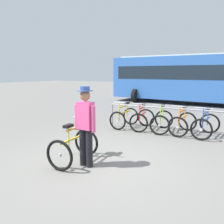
{
  "coord_description": "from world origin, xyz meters",
  "views": [
    {
      "loc": [
        2.73,
        -4.13,
        2.0
      ],
      "look_at": [
        -0.27,
        0.87,
        1.0
      ],
      "focal_mm": 37.04,
      "sensor_mm": 36.0,
      "label": 1
    }
  ],
  "objects_px": {
    "racked_bike_red": "(142,119)",
    "person_with_featured_bike": "(86,123)",
    "racked_bike_blue": "(206,125)",
    "racked_bike_lime": "(162,121)",
    "racked_bike_orange": "(183,123)",
    "bus_distant": "(190,77)",
    "racked_bike_yellow": "(124,117)",
    "featured_bicycle": "(77,140)"
  },
  "relations": [
    {
      "from": "racked_bike_yellow",
      "to": "racked_bike_orange",
      "type": "height_order",
      "value": "same"
    },
    {
      "from": "racked_bike_red",
      "to": "racked_bike_blue",
      "type": "height_order",
      "value": "same"
    },
    {
      "from": "racked_bike_orange",
      "to": "racked_bike_blue",
      "type": "distance_m",
      "value": 0.7
    },
    {
      "from": "racked_bike_lime",
      "to": "bus_distant",
      "type": "bearing_deg",
      "value": 96.42
    },
    {
      "from": "racked_bike_blue",
      "to": "featured_bicycle",
      "type": "distance_m",
      "value": 4.26
    },
    {
      "from": "person_with_featured_bike",
      "to": "racked_bike_red",
      "type": "bearing_deg",
      "value": 94.53
    },
    {
      "from": "racked_bike_blue",
      "to": "racked_bike_red",
      "type": "bearing_deg",
      "value": -176.35
    },
    {
      "from": "racked_bike_yellow",
      "to": "racked_bike_lime",
      "type": "relative_size",
      "value": 0.91
    },
    {
      "from": "racked_bike_orange",
      "to": "bus_distant",
      "type": "xyz_separation_m",
      "value": [
        -1.59,
        7.85,
        1.37
      ]
    },
    {
      "from": "racked_bike_orange",
      "to": "featured_bicycle",
      "type": "relative_size",
      "value": 0.92
    },
    {
      "from": "featured_bicycle",
      "to": "racked_bike_yellow",
      "type": "bearing_deg",
      "value": 100.19
    },
    {
      "from": "racked_bike_yellow",
      "to": "featured_bicycle",
      "type": "bearing_deg",
      "value": -79.81
    },
    {
      "from": "racked_bike_lime",
      "to": "bus_distant",
      "type": "height_order",
      "value": "bus_distant"
    },
    {
      "from": "racked_bike_yellow",
      "to": "racked_bike_lime",
      "type": "bearing_deg",
      "value": 3.65
    },
    {
      "from": "racked_bike_blue",
      "to": "bus_distant",
      "type": "bearing_deg",
      "value": 106.32
    },
    {
      "from": "racked_bike_lime",
      "to": "racked_bike_yellow",
      "type": "bearing_deg",
      "value": -176.35
    },
    {
      "from": "racked_bike_blue",
      "to": "person_with_featured_bike",
      "type": "xyz_separation_m",
      "value": [
        -1.8,
        -3.8,
        0.58
      ]
    },
    {
      "from": "racked_bike_orange",
      "to": "racked_bike_red",
      "type": "bearing_deg",
      "value": -176.35
    },
    {
      "from": "racked_bike_blue",
      "to": "racked_bike_yellow",
      "type": "bearing_deg",
      "value": -176.35
    },
    {
      "from": "racked_bike_yellow",
      "to": "racked_bike_blue",
      "type": "height_order",
      "value": "same"
    },
    {
      "from": "racked_bike_red",
      "to": "racked_bike_orange",
      "type": "xyz_separation_m",
      "value": [
        1.4,
        0.09,
        0.0
      ]
    },
    {
      "from": "racked_bike_red",
      "to": "racked_bike_orange",
      "type": "distance_m",
      "value": 1.4
    },
    {
      "from": "featured_bicycle",
      "to": "person_with_featured_bike",
      "type": "height_order",
      "value": "person_with_featured_bike"
    },
    {
      "from": "person_with_featured_bike",
      "to": "racked_bike_yellow",
      "type": "bearing_deg",
      "value": 105.27
    },
    {
      "from": "racked_bike_blue",
      "to": "bus_distant",
      "type": "relative_size",
      "value": 0.12
    },
    {
      "from": "racked_bike_red",
      "to": "racked_bike_lime",
      "type": "relative_size",
      "value": 0.99
    },
    {
      "from": "featured_bicycle",
      "to": "racked_bike_orange",
      "type": "bearing_deg",
      "value": 67.88
    },
    {
      "from": "racked_bike_red",
      "to": "racked_bike_orange",
      "type": "bearing_deg",
      "value": 3.65
    },
    {
      "from": "racked_bike_lime",
      "to": "racked_bike_orange",
      "type": "height_order",
      "value": "same"
    },
    {
      "from": "racked_bike_red",
      "to": "person_with_featured_bike",
      "type": "height_order",
      "value": "person_with_featured_bike"
    },
    {
      "from": "racked_bike_lime",
      "to": "racked_bike_blue",
      "type": "distance_m",
      "value": 1.4
    },
    {
      "from": "racked_bike_orange",
      "to": "person_with_featured_bike",
      "type": "xyz_separation_m",
      "value": [
        -1.11,
        -3.76,
        0.58
      ]
    },
    {
      "from": "featured_bicycle",
      "to": "racked_bike_blue",
      "type": "bearing_deg",
      "value": 59.36
    },
    {
      "from": "racked_bike_red",
      "to": "featured_bicycle",
      "type": "height_order",
      "value": "featured_bicycle"
    },
    {
      "from": "racked_bike_red",
      "to": "person_with_featured_bike",
      "type": "relative_size",
      "value": 0.69
    },
    {
      "from": "racked_bike_blue",
      "to": "person_with_featured_bike",
      "type": "distance_m",
      "value": 4.25
    },
    {
      "from": "person_with_featured_bike",
      "to": "bus_distant",
      "type": "relative_size",
      "value": 0.17
    },
    {
      "from": "racked_bike_lime",
      "to": "racked_bike_red",
      "type": "bearing_deg",
      "value": -176.35
    },
    {
      "from": "racked_bike_orange",
      "to": "person_with_featured_bike",
      "type": "relative_size",
      "value": 0.65
    },
    {
      "from": "racked_bike_lime",
      "to": "racked_bike_blue",
      "type": "relative_size",
      "value": 1.03
    },
    {
      "from": "featured_bicycle",
      "to": "racked_bike_lime",
      "type": "bearing_deg",
      "value": 77.81
    },
    {
      "from": "racked_bike_red",
      "to": "racked_bike_lime",
      "type": "height_order",
      "value": "same"
    }
  ]
}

